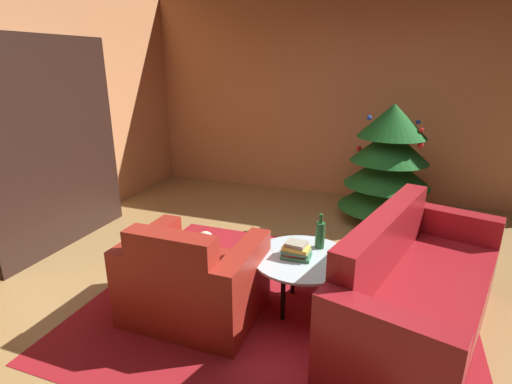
{
  "coord_description": "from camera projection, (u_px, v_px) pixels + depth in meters",
  "views": [
    {
      "loc": [
        0.64,
        -2.72,
        1.87
      ],
      "look_at": [
        -0.42,
        0.19,
        0.83
      ],
      "focal_mm": 27.66,
      "sensor_mm": 36.0,
      "label": 1
    }
  ],
  "objects": [
    {
      "name": "armchair_red",
      "position": [
        193.0,
        281.0,
        2.96
      ],
      "size": [
        0.96,
        0.77,
        0.8
      ],
      "color": "maroon",
      "rests_on": "ground"
    },
    {
      "name": "couch_red",
      "position": [
        415.0,
        294.0,
        2.78
      ],
      "size": [
        1.24,
        2.02,
        0.86
      ],
      "color": "maroon",
      "rests_on": "ground"
    },
    {
      "name": "bottle_on_table",
      "position": [
        320.0,
        235.0,
        3.11
      ],
      "size": [
        0.08,
        0.08,
        0.29
      ],
      "color": "#22572A",
      "rests_on": "coffee_table"
    },
    {
      "name": "wall_back",
      "position": [
        352.0,
        98.0,
        5.37
      ],
      "size": [
        5.96,
        0.06,
        2.77
      ],
      "primitive_type": "cube",
      "color": "#D68953",
      "rests_on": "ground"
    },
    {
      "name": "area_rug",
      "position": [
        278.0,
        305.0,
        3.17
      ],
      "size": [
        2.93,
        2.47,
        0.01
      ],
      "primitive_type": "cube",
      "color": "maroon",
      "rests_on": "ground"
    },
    {
      "name": "decorated_tree",
      "position": [
        388.0,
        164.0,
        4.64
      ],
      "size": [
        1.11,
        1.11,
        1.41
      ],
      "color": "brown",
      "rests_on": "ground"
    },
    {
      "name": "coffee_table",
      "position": [
        303.0,
        261.0,
        3.01
      ],
      "size": [
        0.78,
        0.78,
        0.45
      ],
      "color": "black",
      "rests_on": "ground"
    },
    {
      "name": "bookshelf_unit",
      "position": [
        51.0,
        143.0,
        4.04
      ],
      "size": [
        0.37,
        1.64,
        2.11
      ],
      "color": "black",
      "rests_on": "ground"
    },
    {
      "name": "ground_plane",
      "position": [
        296.0,
        301.0,
        3.22
      ],
      "size": [
        7.0,
        7.0,
        0.0
      ],
      "primitive_type": "plane",
      "color": "#AA834C"
    },
    {
      "name": "book_stack_on_table",
      "position": [
        296.0,
        251.0,
        2.97
      ],
      "size": [
        0.23,
        0.16,
        0.12
      ],
      "color": "#408457",
      "rests_on": "coffee_table"
    }
  ]
}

